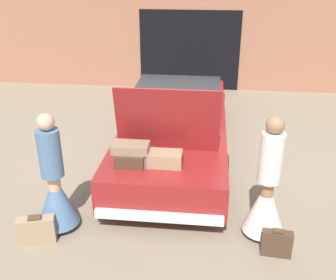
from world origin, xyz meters
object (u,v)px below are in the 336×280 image
object	(u,v)px
person_left	(55,189)
suitcase_beside_left_person	(37,230)
person_right	(266,195)
car	(176,125)
suitcase_beside_right_person	(276,243)

from	to	relation	value
person_left	suitcase_beside_left_person	bearing A→B (deg)	-22.51
person_right	car	bearing A→B (deg)	28.85
person_left	car	bearing A→B (deg)	154.31
car	person_right	xyz separation A→B (m)	(1.42, -2.42, 0.07)
car	person_left	world-z (taller)	car
person_right	suitcase_beside_left_person	distance (m)	3.08
car	suitcase_beside_left_person	distance (m)	3.34
person_right	suitcase_beside_right_person	xyz separation A→B (m)	(0.12, -0.41, -0.45)
suitcase_beside_left_person	car	bearing A→B (deg)	61.37
car	suitcase_beside_left_person	bearing A→B (deg)	-118.63
car	person_left	bearing A→B (deg)	-119.01
car	person_right	size ratio (longest dim) A/B	2.92
car	person_left	xyz separation A→B (m)	(-1.42, -2.55, 0.05)
suitcase_beside_left_person	suitcase_beside_right_person	world-z (taller)	suitcase_beside_left_person
person_right	suitcase_beside_left_person	size ratio (longest dim) A/B	3.44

